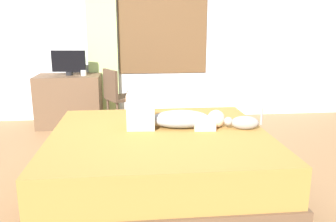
% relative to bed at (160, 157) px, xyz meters
% --- Properties ---
extents(ground_plane, '(16.00, 16.00, 0.00)m').
position_rel_bed_xyz_m(ground_plane, '(0.02, -0.14, -0.23)').
color(ground_plane, olive).
extents(back_wall_with_window, '(6.40, 0.14, 2.90)m').
position_rel_bed_xyz_m(back_wall_with_window, '(0.02, 2.39, 1.21)').
color(back_wall_with_window, silver).
rests_on(back_wall_with_window, ground).
extents(bed, '(2.04, 1.91, 0.47)m').
position_rel_bed_xyz_m(bed, '(0.00, 0.00, 0.00)').
color(bed, brown).
rests_on(bed, ground).
extents(person_lying, '(0.94, 0.32, 0.34)m').
position_rel_bed_xyz_m(person_lying, '(0.12, 0.14, 0.35)').
color(person_lying, '#8C939E').
rests_on(person_lying, bed).
extents(cat, '(0.35, 0.16, 0.21)m').
position_rel_bed_xyz_m(cat, '(0.79, 0.01, 0.31)').
color(cat, gray).
rests_on(cat, bed).
extents(desk, '(0.90, 0.56, 0.74)m').
position_rel_bed_xyz_m(desk, '(-1.15, 1.99, 0.14)').
color(desk, brown).
rests_on(desk, ground).
extents(tv_monitor, '(0.48, 0.10, 0.35)m').
position_rel_bed_xyz_m(tv_monitor, '(-1.13, 1.99, 0.69)').
color(tv_monitor, black).
rests_on(tv_monitor, desk).
extents(cup, '(0.08, 0.08, 0.08)m').
position_rel_bed_xyz_m(cup, '(-0.92, 1.94, 0.54)').
color(cup, white).
rests_on(cup, desk).
extents(chair_by_desk, '(0.51, 0.51, 0.86)m').
position_rel_bed_xyz_m(chair_by_desk, '(-0.45, 1.64, 0.27)').
color(chair_by_desk, '#4C3828').
rests_on(chair_by_desk, ground).
extents(curtain_left, '(0.44, 0.06, 2.65)m').
position_rel_bed_xyz_m(curtain_left, '(-0.67, 2.27, 1.09)').
color(curtain_left, '#ADCC75').
rests_on(curtain_left, ground).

